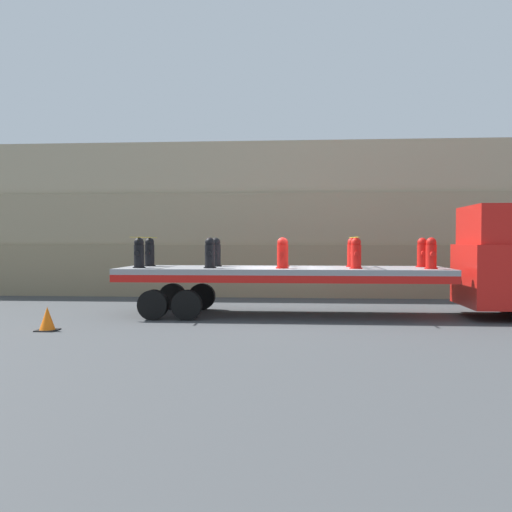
{
  "coord_description": "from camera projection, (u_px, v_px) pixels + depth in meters",
  "views": [
    {
      "loc": [
        0.47,
        -16.19,
        2.11
      ],
      "look_at": [
        -0.77,
        0.0,
        1.69
      ],
      "focal_mm": 40.0,
      "sensor_mm": 36.0,
      "label": 1
    }
  ],
  "objects": [
    {
      "name": "ground_plane",
      "position": [
        283.0,
        315.0,
        16.23
      ],
      "size": [
        120.0,
        120.0,
        0.0
      ],
      "primitive_type": "plane",
      "color": "#3F4244"
    },
    {
      "name": "fire_hydrant_red_near_4",
      "position": [
        431.0,
        254.0,
        15.32
      ],
      "size": [
        0.36,
        0.55,
        0.85
      ],
      "color": "red",
      "rests_on": "flatbed_trailer"
    },
    {
      "name": "fire_hydrant_red_near_2",
      "position": [
        282.0,
        253.0,
        15.62
      ],
      "size": [
        0.36,
        0.55,
        0.85
      ],
      "color": "red",
      "rests_on": "flatbed_trailer"
    },
    {
      "name": "traffic_cone",
      "position": [
        47.0,
        319.0,
        13.43
      ],
      "size": [
        0.48,
        0.48,
        0.57
      ],
      "color": "black",
      "rests_on": "ground_plane"
    },
    {
      "name": "cargo_strap_rear",
      "position": [
        144.0,
        237.0,
        16.48
      ],
      "size": [
        0.05,
        2.77,
        0.01
      ],
      "color": "yellow",
      "rests_on": "fire_hydrant_black_near_0"
    },
    {
      "name": "fire_hydrant_black_far_1",
      "position": [
        216.0,
        253.0,
        16.9
      ],
      "size": [
        0.36,
        0.55,
        0.85
      ],
      "color": "black",
      "rests_on": "flatbed_trailer"
    },
    {
      "name": "fire_hydrant_black_near_0",
      "position": [
        139.0,
        253.0,
        15.92
      ],
      "size": [
        0.36,
        0.55,
        0.85
      ],
      "color": "black",
      "rests_on": "flatbed_trailer"
    },
    {
      "name": "fire_hydrant_red_far_3",
      "position": [
        352.0,
        253.0,
        16.6
      ],
      "size": [
        0.36,
        0.55,
        0.85
      ],
      "color": "red",
      "rests_on": "flatbed_trailer"
    },
    {
      "name": "fire_hydrant_black_far_0",
      "position": [
        150.0,
        252.0,
        17.05
      ],
      "size": [
        0.36,
        0.55,
        0.85
      ],
      "color": "black",
      "rests_on": "flatbed_trailer"
    },
    {
      "name": "fire_hydrant_red_far_2",
      "position": [
        283.0,
        253.0,
        16.75
      ],
      "size": [
        0.36,
        0.55,
        0.85
      ],
      "color": "red",
      "rests_on": "flatbed_trailer"
    },
    {
      "name": "cargo_strap_middle",
      "position": [
        354.0,
        237.0,
        16.02
      ],
      "size": [
        0.05,
        2.77,
        0.01
      ],
      "color": "yellow",
      "rests_on": "fire_hydrant_red_near_3"
    },
    {
      "name": "fire_hydrant_black_near_1",
      "position": [
        210.0,
        253.0,
        15.77
      ],
      "size": [
        0.36,
        0.55,
        0.85
      ],
      "color": "black",
      "rests_on": "flatbed_trailer"
    },
    {
      "name": "rock_cliff",
      "position": [
        288.0,
        220.0,
        22.79
      ],
      "size": [
        60.0,
        3.3,
        5.91
      ],
      "color": "gray",
      "rests_on": "ground_plane"
    },
    {
      "name": "fire_hydrant_red_near_3",
      "position": [
        356.0,
        254.0,
        15.47
      ],
      "size": [
        0.36,
        0.55,
        0.85
      ],
      "color": "red",
      "rests_on": "flatbed_trailer"
    },
    {
      "name": "flatbed_trailer",
      "position": [
        266.0,
        276.0,
        16.24
      ],
      "size": [
        9.21,
        2.67,
        1.37
      ],
      "color": "gray",
      "rests_on": "ground_plane"
    },
    {
      "name": "truck_cab",
      "position": [
        512.0,
        263.0,
        15.71
      ],
      "size": [
        2.56,
        2.74,
        3.09
      ],
      "color": "red",
      "rests_on": "ground_plane"
    },
    {
      "name": "fire_hydrant_red_far_4",
      "position": [
        422.0,
        253.0,
        16.44
      ],
      "size": [
        0.36,
        0.55,
        0.85
      ],
      "color": "red",
      "rests_on": "flatbed_trailer"
    }
  ]
}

